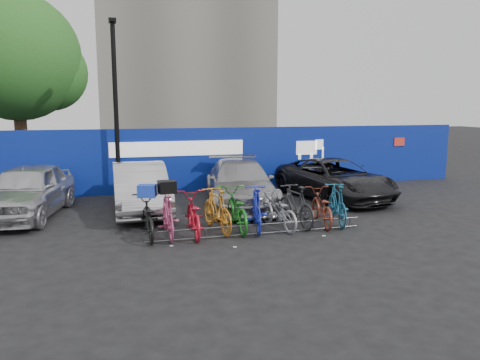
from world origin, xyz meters
name	(u,v)px	position (x,y,z in m)	size (l,w,h in m)	color
ground	(250,229)	(0.00, 0.00, 0.00)	(100.00, 100.00, 0.00)	black
hoarding	(204,159)	(0.01, 6.00, 1.20)	(22.00, 0.18, 2.40)	navy
tree	(22,61)	(-6.77, 10.06, 5.07)	(5.40, 5.20, 7.80)	#382314
lamppost	(116,104)	(-3.20, 5.40, 3.27)	(0.25, 0.50, 6.11)	black
bike_rack	(257,229)	(0.00, -0.60, 0.16)	(5.60, 0.03, 0.30)	#595B60
car_0	(27,191)	(-5.85, 3.15, 0.78)	(1.85, 4.59, 1.56)	#B5B6BA
car_1	(140,188)	(-2.63, 2.94, 0.74)	(1.57, 4.49, 1.48)	silver
car_2	(240,183)	(0.57, 2.96, 0.73)	(2.05, 5.04, 1.46)	#A3A4A8
car_3	(334,179)	(4.04, 3.13, 0.70)	(2.31, 5.01, 1.39)	black
bike_0	(148,217)	(-2.66, -0.04, 0.51)	(0.68, 1.95, 1.03)	black
bike_1	(168,215)	(-2.18, -0.11, 0.56)	(0.52, 1.85, 1.11)	#BF4573
bike_2	(193,215)	(-1.54, -0.12, 0.53)	(0.71, 2.02, 1.06)	red
bike_3	(217,210)	(-0.88, 0.05, 0.57)	(0.54, 1.90, 1.14)	orange
bike_4	(236,209)	(-0.38, 0.07, 0.55)	(0.73, 2.09, 1.10)	#176D1A
bike_5	(256,208)	(0.14, -0.11, 0.58)	(0.55, 1.94, 1.16)	#1A26B4
bike_6	(278,211)	(0.73, -0.11, 0.48)	(0.64, 1.84, 0.96)	#96979E
bike_7	(296,205)	(1.29, 0.02, 0.57)	(0.54, 1.90, 1.14)	#2A2A2D
bike_8	(321,207)	(2.01, -0.07, 0.50)	(0.66, 1.90, 1.00)	brown
bike_9	(337,204)	(2.48, -0.08, 0.56)	(0.53, 1.86, 1.12)	#1B5A7C
cargo_crate	(147,191)	(-2.66, -0.04, 1.18)	(0.42, 0.32, 0.30)	#1E3CC2
cargo_topcase	(167,187)	(-2.18, -0.11, 1.26)	(0.41, 0.37, 0.30)	black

